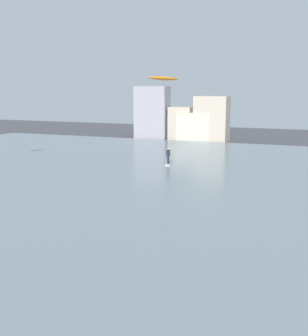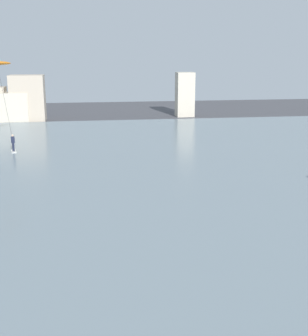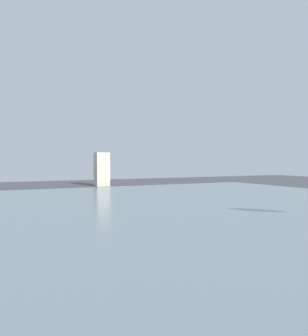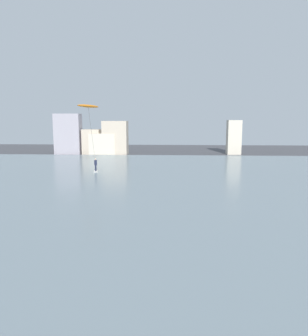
# 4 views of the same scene
# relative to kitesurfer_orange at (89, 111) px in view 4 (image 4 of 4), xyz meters

# --- Properties ---
(water_bay) EXTENTS (84.00, 52.00, 0.10)m
(water_bay) POSITION_rel_kitesurfer_orange_xyz_m (9.48, -8.82, -7.63)
(water_bay) COLOR gray
(water_bay) RESTS_ON ground
(far_shore_buildings) EXTENTS (34.69, 4.19, 7.55)m
(far_shore_buildings) POSITION_rel_kitesurfer_orange_xyz_m (-1.72, 19.27, -4.72)
(far_shore_buildings) COLOR #B7A893
(far_shore_buildings) RESTS_ON ground
(kitesurfer_orange) EXTENTS (2.91, 4.21, 8.43)m
(kitesurfer_orange) POSITION_rel_kitesurfer_orange_xyz_m (0.00, 0.00, 0.00)
(kitesurfer_orange) COLOR silver
(kitesurfer_orange) RESTS_ON water_bay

